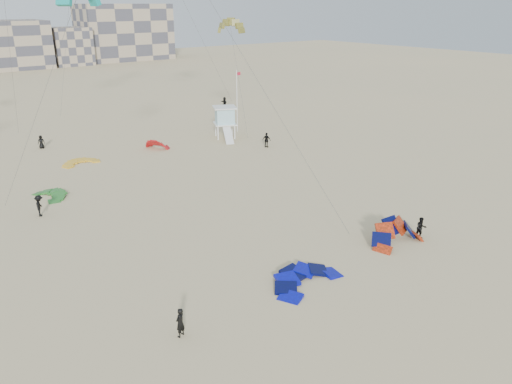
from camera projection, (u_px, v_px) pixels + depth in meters
ground at (276, 334)px, 25.71m from camera, size 320.00×320.00×0.00m
kite_ground_blue at (305, 282)px, 30.47m from camera, size 5.15×5.36×1.69m
kite_ground_orange at (396, 243)px, 35.44m from camera, size 4.56×4.47×4.40m
kite_ground_green at (51, 197)px, 44.01m from camera, size 4.08×3.89×1.34m
kite_ground_red_far at (157, 148)px, 58.79m from camera, size 4.05×4.01×3.01m
kite_ground_yellow at (81, 164)px, 53.16m from camera, size 3.80×3.98×0.79m
kitesurfer_main at (180, 323)px, 25.29m from camera, size 0.70×0.60×1.62m
kitesurfer_b at (421, 228)px, 35.92m from camera, size 1.00×0.94×1.63m
kitesurfer_c at (39, 206)px, 39.73m from camera, size 1.02×1.29×1.76m
kitesurfer_d at (267, 140)px, 58.85m from camera, size 0.83×1.13×1.77m
kitesurfer_e at (41, 142)px, 58.48m from camera, size 0.86×0.67×1.56m
kitesurfer_f at (224, 102)px, 81.32m from camera, size 0.66×1.68×1.77m
kite_fly_olive at (231, 27)px, 57.37m from camera, size 4.35×5.66×13.56m
lifeguard_tower_near at (225, 122)px, 62.86m from camera, size 3.70×5.87×3.93m
flagpole at (237, 100)px, 65.12m from camera, size 0.65×0.10×8.05m
condo_east at (125, 32)px, 149.36m from camera, size 26.00×14.00×16.00m
condo_fill_right at (70, 46)px, 137.22m from camera, size 10.00×10.00×10.00m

